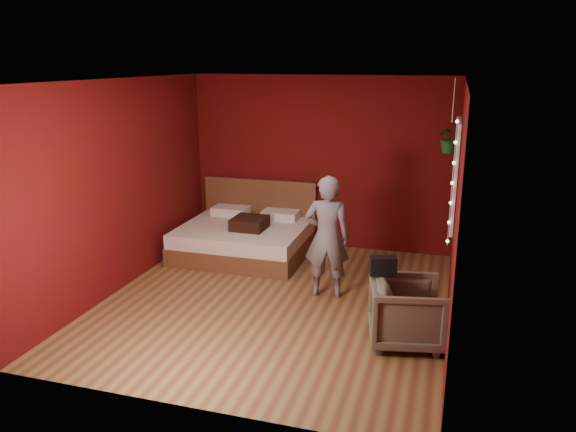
# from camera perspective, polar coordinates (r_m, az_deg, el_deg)

# --- Properties ---
(floor) EXTENTS (4.50, 4.50, 0.00)m
(floor) POSITION_cam_1_polar(r_m,az_deg,el_deg) (6.85, -1.30, -8.63)
(floor) COLOR olive
(floor) RESTS_ON ground
(room_walls) EXTENTS (4.04, 4.54, 2.62)m
(room_walls) POSITION_cam_1_polar(r_m,az_deg,el_deg) (6.35, -1.39, 5.32)
(room_walls) COLOR #56090F
(room_walls) RESTS_ON ground
(window) EXTENTS (0.05, 0.97, 1.27)m
(window) POSITION_cam_1_polar(r_m,az_deg,el_deg) (6.97, 16.61, 4.10)
(window) COLOR white
(window) RESTS_ON room_walls
(fairy_lights) EXTENTS (0.04, 0.04, 1.45)m
(fairy_lights) POSITION_cam_1_polar(r_m,az_deg,el_deg) (6.45, 16.34, 3.23)
(fairy_lights) COLOR silver
(fairy_lights) RESTS_ON room_walls
(bed) EXTENTS (1.83, 1.55, 1.00)m
(bed) POSITION_cam_1_polar(r_m,az_deg,el_deg) (8.39, -4.33, -2.13)
(bed) COLOR brown
(bed) RESTS_ON ground
(person) EXTENTS (0.60, 0.43, 1.51)m
(person) POSITION_cam_1_polar(r_m,az_deg,el_deg) (6.77, 3.98, -2.13)
(person) COLOR slate
(person) RESTS_ON ground
(armchair) EXTENTS (0.87, 0.85, 0.67)m
(armchair) POSITION_cam_1_polar(r_m,az_deg,el_deg) (5.91, 12.00, -9.56)
(armchair) COLOR #6A6853
(armchair) RESTS_ON ground
(handbag) EXTENTS (0.30, 0.21, 0.19)m
(handbag) POSITION_cam_1_polar(r_m,az_deg,el_deg) (5.87, 9.62, -4.99)
(handbag) COLOR black
(handbag) RESTS_ON armchair
(throw_pillow) EXTENTS (0.48, 0.48, 0.17)m
(throw_pillow) POSITION_cam_1_polar(r_m,az_deg,el_deg) (8.09, -3.92, -0.73)
(throw_pillow) COLOR black
(throw_pillow) RESTS_ON bed
(hanging_plant) EXTENTS (0.42, 0.40, 0.92)m
(hanging_plant) POSITION_cam_1_polar(r_m,az_deg,el_deg) (7.34, 16.20, 7.65)
(hanging_plant) COLOR silver
(hanging_plant) RESTS_ON room_walls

